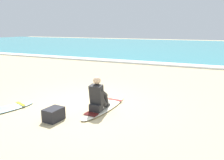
{
  "coord_description": "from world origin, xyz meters",
  "views": [
    {
      "loc": [
        3.25,
        -5.47,
        2.29
      ],
      "look_at": [
        0.3,
        1.22,
        0.55
      ],
      "focal_mm": 35.46,
      "sensor_mm": 36.0,
      "label": 1
    }
  ],
  "objects_px": {
    "surfboard_main": "(105,107)",
    "surfer_seated": "(98,97)",
    "surfboard_spare_near": "(4,109)",
    "beach_bag": "(54,114)"
  },
  "relations": [
    {
      "from": "surfboard_spare_near",
      "to": "beach_bag",
      "type": "distance_m",
      "value": 1.74
    },
    {
      "from": "surfboard_main",
      "to": "surfer_seated",
      "type": "xyz_separation_m",
      "value": [
        -0.03,
        -0.35,
        0.4
      ]
    },
    {
      "from": "surfboard_spare_near",
      "to": "surfboard_main",
      "type": "bearing_deg",
      "value": 27.76
    },
    {
      "from": "surfer_seated",
      "to": "surfboard_spare_near",
      "type": "bearing_deg",
      "value": -158.56
    },
    {
      "from": "surfboard_main",
      "to": "surfboard_spare_near",
      "type": "height_order",
      "value": "same"
    },
    {
      "from": "surfer_seated",
      "to": "surfboard_spare_near",
      "type": "distance_m",
      "value": 2.71
    },
    {
      "from": "surfer_seated",
      "to": "beach_bag",
      "type": "bearing_deg",
      "value": -128.58
    },
    {
      "from": "surfboard_main",
      "to": "surfer_seated",
      "type": "distance_m",
      "value": 0.53
    },
    {
      "from": "surfboard_spare_near",
      "to": "beach_bag",
      "type": "bearing_deg",
      "value": 0.73
    },
    {
      "from": "surfer_seated",
      "to": "beach_bag",
      "type": "height_order",
      "value": "surfer_seated"
    }
  ]
}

